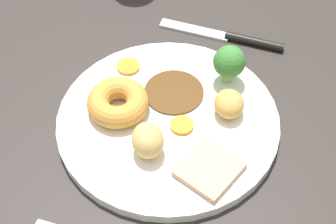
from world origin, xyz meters
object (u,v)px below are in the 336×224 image
object	(u,v)px
roast_potato_left	(229,104)
carrot_coin_front	(182,125)
broccoli_floret	(229,62)
dinner_plate	(168,121)
knife	(232,37)
meat_slice_main	(209,169)
roast_potato_right	(148,140)
yorkshire_pudding	(117,104)
carrot_coin_back	(128,66)

from	to	relation	value
roast_potato_left	carrot_coin_front	xyz separation A→B (cm)	(-4.29, 4.49, -1.34)
carrot_coin_front	broccoli_floret	bearing A→B (deg)	-15.38
dinner_plate	knife	bearing A→B (deg)	-7.83
dinner_plate	meat_slice_main	world-z (taller)	meat_slice_main
meat_slice_main	broccoli_floret	distance (cm)	14.97
meat_slice_main	knife	distance (cm)	24.35
roast_potato_left	roast_potato_right	distance (cm)	11.41
carrot_coin_front	knife	size ratio (longest dim) A/B	0.15
yorkshire_pudding	broccoli_floret	bearing A→B (deg)	-46.54
roast_potato_right	broccoli_floret	size ratio (longest dim) A/B	0.82
carrot_coin_back	knife	size ratio (longest dim) A/B	0.17
carrot_coin_front	dinner_plate	bearing A→B (deg)	71.48
roast_potato_right	carrot_coin_front	world-z (taller)	roast_potato_right
roast_potato_left	knife	bearing A→B (deg)	15.52
meat_slice_main	roast_potato_left	world-z (taller)	roast_potato_left
dinner_plate	broccoli_floret	world-z (taller)	broccoli_floret
yorkshire_pudding	roast_potato_left	bearing A→B (deg)	-68.54
broccoli_floret	knife	bearing A→B (deg)	13.42
roast_potato_right	carrot_coin_front	bearing A→B (deg)	-25.13
dinner_plate	knife	distance (cm)	18.44
roast_potato_left	carrot_coin_front	distance (cm)	6.35
roast_potato_right	carrot_coin_front	xyz separation A→B (cm)	(4.88, -2.29, -1.76)
meat_slice_main	roast_potato_left	xyz separation A→B (cm)	(9.15, 0.75, 1.18)
meat_slice_main	roast_potato_right	size ratio (longest dim) A/B	1.44
meat_slice_main	carrot_coin_front	size ratio (longest dim) A/B	2.22
broccoli_floret	knife	size ratio (longest dim) A/B	0.29
roast_potato_left	carrot_coin_front	bearing A→B (deg)	133.73
roast_potato_right	carrot_coin_front	distance (cm)	5.67
dinner_plate	yorkshire_pudding	world-z (taller)	yorkshire_pudding
yorkshire_pudding	knife	world-z (taller)	yorkshire_pudding
dinner_plate	broccoli_floret	bearing A→B (deg)	-28.02
carrot_coin_front	roast_potato_left	bearing A→B (deg)	-46.27
meat_slice_main	carrot_coin_back	size ratio (longest dim) A/B	2.03
roast_potato_left	carrot_coin_back	distance (cm)	15.10
yorkshire_pudding	meat_slice_main	bearing A→B (deg)	-107.06
meat_slice_main	knife	size ratio (longest dim) A/B	0.34
meat_slice_main	broccoli_floret	bearing A→B (deg)	10.14
meat_slice_main	yorkshire_pudding	distance (cm)	14.15
meat_slice_main	roast_potato_right	world-z (taller)	roast_potato_right
roast_potato_right	broccoli_floret	xyz separation A→B (cm)	(14.50, -4.94, 1.19)
carrot_coin_back	broccoli_floret	size ratio (longest dim) A/B	0.58
carrot_coin_back	knife	xyz separation A→B (cm)	(12.24, -10.76, -1.16)
meat_slice_main	roast_potato_right	xyz separation A→B (cm)	(-0.02, 7.52, 1.60)
dinner_plate	roast_potato_right	bearing A→B (deg)	178.04
meat_slice_main	knife	bearing A→B (deg)	11.44
roast_potato_left	meat_slice_main	bearing A→B (deg)	-175.34
roast_potato_right	meat_slice_main	bearing A→B (deg)	-89.83
meat_slice_main	roast_potato_left	distance (cm)	9.26
dinner_plate	carrot_coin_back	distance (cm)	10.26
yorkshire_pudding	roast_potato_right	world-z (taller)	roast_potato_right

